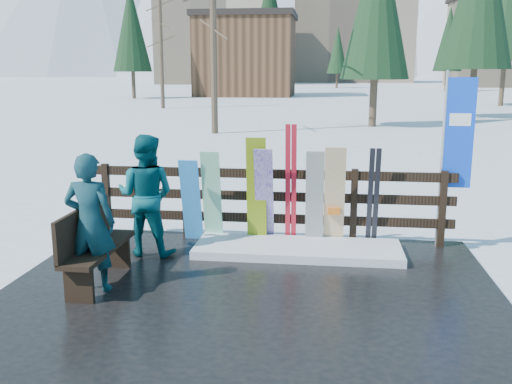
# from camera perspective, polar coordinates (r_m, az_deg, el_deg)

# --- Properties ---
(ground) EXTENTS (700.00, 700.00, 0.00)m
(ground) POSITION_cam_1_polar(r_m,az_deg,el_deg) (6.91, -0.72, -10.71)
(ground) COLOR white
(ground) RESTS_ON ground
(deck) EXTENTS (6.00, 5.00, 0.08)m
(deck) POSITION_cam_1_polar(r_m,az_deg,el_deg) (6.89, -0.72, -10.41)
(deck) COLOR black
(deck) RESTS_ON ground
(fence) EXTENTS (5.60, 0.10, 1.15)m
(fence) POSITION_cam_1_polar(r_m,az_deg,el_deg) (8.77, 1.25, -0.69)
(fence) COLOR black
(fence) RESTS_ON deck
(snow_patch) EXTENTS (2.96, 1.00, 0.12)m
(snow_patch) POSITION_cam_1_polar(r_m,az_deg,el_deg) (8.31, 4.19, -5.72)
(snow_patch) COLOR white
(snow_patch) RESTS_ON deck
(bench) EXTENTS (0.41, 1.50, 0.97)m
(bench) POSITION_cam_1_polar(r_m,az_deg,el_deg) (7.30, -16.03, -4.97)
(bench) COLOR black
(bench) RESTS_ON deck
(snowboard_0) EXTENTS (0.29, 0.35, 1.30)m
(snowboard_0) POSITION_cam_1_polar(r_m,az_deg,el_deg) (8.76, -6.50, -0.85)
(snowboard_0) COLOR #359AF4
(snowboard_0) RESTS_ON deck
(snowboard_1) EXTENTS (0.28, 0.30, 1.43)m
(snowboard_1) POSITION_cam_1_polar(r_m,az_deg,el_deg) (8.67, -4.43, -0.50)
(snowboard_1) COLOR white
(snowboard_1) RESTS_ON deck
(snowboard_2) EXTENTS (0.29, 0.21, 1.64)m
(snowboard_2) POSITION_cam_1_polar(r_m,az_deg,el_deg) (8.54, 0.04, 0.07)
(snowboard_2) COLOR #D0FA0C
(snowboard_2) RESTS_ON deck
(snowboard_3) EXTENTS (0.27, 0.42, 1.49)m
(snowboard_3) POSITION_cam_1_polar(r_m,az_deg,el_deg) (8.54, 0.83, -0.45)
(snowboard_3) COLOR silver
(snowboard_3) RESTS_ON deck
(snowboard_4) EXTENTS (0.27, 0.20, 1.45)m
(snowboard_4) POSITION_cam_1_polar(r_m,az_deg,el_deg) (8.50, 5.88, -0.70)
(snowboard_4) COLOR black
(snowboard_4) RESTS_ON deck
(snowboard_5) EXTENTS (0.30, 0.36, 1.53)m
(snowboard_5) POSITION_cam_1_polar(r_m,az_deg,el_deg) (8.49, 7.85, -0.51)
(snowboard_5) COLOR silver
(snowboard_5) RESTS_ON deck
(ski_pair_a) EXTENTS (0.16, 0.24, 1.84)m
(ski_pair_a) POSITION_cam_1_polar(r_m,az_deg,el_deg) (8.54, 3.50, 0.72)
(ski_pair_a) COLOR #B31625
(ski_pair_a) RESTS_ON deck
(ski_pair_b) EXTENTS (0.17, 0.26, 1.51)m
(ski_pair_b) POSITION_cam_1_polar(r_m,az_deg,el_deg) (8.58, 11.64, -0.57)
(ski_pair_b) COLOR black
(ski_pair_b) RESTS_ON deck
(rental_flag) EXTENTS (0.45, 0.04, 2.60)m
(rental_flag) POSITION_cam_1_polar(r_m,az_deg,el_deg) (8.81, 19.27, 4.94)
(rental_flag) COLOR silver
(rental_flag) RESTS_ON deck
(person_front) EXTENTS (0.61, 0.41, 1.67)m
(person_front) POSITION_cam_1_polar(r_m,az_deg,el_deg) (7.02, -16.27, -2.97)
(person_front) COLOR #154E46
(person_front) RESTS_ON deck
(person_back) EXTENTS (0.89, 0.72, 1.73)m
(person_back) POSITION_cam_1_polar(r_m,az_deg,el_deg) (8.21, -10.95, -0.31)
(person_back) COLOR #084D57
(person_back) RESTS_ON deck
(resort_buildings) EXTENTS (73.00, 87.60, 22.60)m
(resort_buildings) POSITION_cam_1_polar(r_m,az_deg,el_deg) (121.92, 7.56, 15.31)
(resort_buildings) COLOR tan
(resort_buildings) RESTS_ON ground
(trees) EXTENTS (41.99, 68.74, 13.68)m
(trees) POSITION_cam_1_polar(r_m,az_deg,el_deg) (55.74, 10.45, 15.15)
(trees) COLOR #382B1E
(trees) RESTS_ON ground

